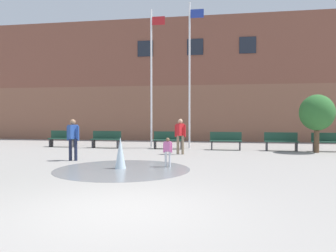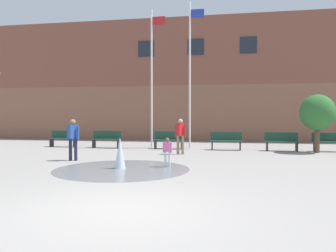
{
  "view_description": "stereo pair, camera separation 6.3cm",
  "coord_description": "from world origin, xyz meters",
  "px_view_note": "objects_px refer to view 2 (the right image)",
  "views": [
    {
      "loc": [
        1.83,
        -5.66,
        1.68
      ],
      "look_at": [
        -0.39,
        7.83,
        1.3
      ],
      "focal_mm": 35.0,
      "sensor_mm": 36.0,
      "label": 1
    },
    {
      "loc": [
        1.89,
        -5.65,
        1.68
      ],
      "look_at": [
        -0.39,
        7.83,
        1.3
      ],
      "focal_mm": 35.0,
      "sensor_mm": 36.0,
      "label": 2
    }
  ],
  "objects_px": {
    "park_bench_far_left": "(64,138)",
    "park_bench_far_right": "(330,142)",
    "park_bench_under_right_flagpole": "(282,141)",
    "park_bench_center": "(226,141)",
    "teen_by_trashcan": "(180,134)",
    "flagpole_left": "(152,74)",
    "park_bench_left_of_flagpoles": "(107,139)",
    "park_bench_under_left_flagpole": "(169,140)",
    "flagpole_right": "(190,71)",
    "street_tree_near_building": "(317,113)",
    "child_in_fountain": "(167,150)",
    "adult_near_bench": "(73,136)"
  },
  "relations": [
    {
      "from": "park_bench_far_left",
      "to": "park_bench_far_right",
      "type": "height_order",
      "value": "same"
    },
    {
      "from": "park_bench_under_right_flagpole",
      "to": "park_bench_center",
      "type": "bearing_deg",
      "value": 179.35
    },
    {
      "from": "park_bench_center",
      "to": "park_bench_far_right",
      "type": "relative_size",
      "value": 1.0
    },
    {
      "from": "park_bench_far_left",
      "to": "park_bench_under_right_flagpole",
      "type": "bearing_deg",
      "value": -1.3
    },
    {
      "from": "teen_by_trashcan",
      "to": "flagpole_left",
      "type": "bearing_deg",
      "value": 68.7
    },
    {
      "from": "park_bench_left_of_flagpoles",
      "to": "park_bench_far_right",
      "type": "height_order",
      "value": "same"
    },
    {
      "from": "park_bench_under_left_flagpole",
      "to": "flagpole_right",
      "type": "distance_m",
      "value": 3.85
    },
    {
      "from": "teen_by_trashcan",
      "to": "street_tree_near_building",
      "type": "relative_size",
      "value": 0.58
    },
    {
      "from": "park_bench_far_right",
      "to": "street_tree_near_building",
      "type": "relative_size",
      "value": 0.59
    },
    {
      "from": "park_bench_far_right",
      "to": "flagpole_right",
      "type": "height_order",
      "value": "flagpole_right"
    },
    {
      "from": "child_in_fountain",
      "to": "teen_by_trashcan",
      "type": "distance_m",
      "value": 3.8
    },
    {
      "from": "park_bench_under_right_flagpole",
      "to": "teen_by_trashcan",
      "type": "relative_size",
      "value": 1.01
    },
    {
      "from": "park_bench_under_right_flagpole",
      "to": "street_tree_near_building",
      "type": "xyz_separation_m",
      "value": [
        1.5,
        -0.58,
        1.39
      ]
    },
    {
      "from": "park_bench_center",
      "to": "flagpole_right",
      "type": "height_order",
      "value": "flagpole_right"
    },
    {
      "from": "park_bench_center",
      "to": "adult_near_bench",
      "type": "xyz_separation_m",
      "value": [
        -5.83,
        -5.1,
        0.45
      ]
    },
    {
      "from": "adult_near_bench",
      "to": "street_tree_near_building",
      "type": "distance_m",
      "value": 11.03
    },
    {
      "from": "park_bench_under_right_flagpole",
      "to": "park_bench_far_right",
      "type": "distance_m",
      "value": 2.24
    },
    {
      "from": "flagpole_left",
      "to": "street_tree_near_building",
      "type": "relative_size",
      "value": 2.75
    },
    {
      "from": "flagpole_left",
      "to": "flagpole_right",
      "type": "bearing_deg",
      "value": -0.0
    },
    {
      "from": "street_tree_near_building",
      "to": "teen_by_trashcan",
      "type": "bearing_deg",
      "value": -164.8
    },
    {
      "from": "child_in_fountain",
      "to": "flagpole_right",
      "type": "height_order",
      "value": "flagpole_right"
    },
    {
      "from": "park_bench_under_right_flagpole",
      "to": "park_bench_far_left",
      "type": "bearing_deg",
      "value": 178.7
    },
    {
      "from": "park_bench_under_right_flagpole",
      "to": "park_bench_far_right",
      "type": "height_order",
      "value": "same"
    },
    {
      "from": "park_bench_far_left",
      "to": "park_bench_far_right",
      "type": "distance_m",
      "value": 13.92
    },
    {
      "from": "park_bench_far_left",
      "to": "adult_near_bench",
      "type": "bearing_deg",
      "value": -59.52
    },
    {
      "from": "park_bench_left_of_flagpoles",
      "to": "park_bench_center",
      "type": "xyz_separation_m",
      "value": [
        6.4,
        -0.09,
        0.0
      ]
    },
    {
      "from": "park_bench_far_left",
      "to": "adult_near_bench",
      "type": "distance_m",
      "value": 6.21
    },
    {
      "from": "park_bench_under_right_flagpole",
      "to": "adult_near_bench",
      "type": "bearing_deg",
      "value": -149.27
    },
    {
      "from": "park_bench_left_of_flagpoles",
      "to": "park_bench_under_left_flagpole",
      "type": "bearing_deg",
      "value": -0.1
    },
    {
      "from": "park_bench_far_right",
      "to": "street_tree_near_building",
      "type": "xyz_separation_m",
      "value": [
        -0.75,
        -0.61,
        1.39
      ]
    },
    {
      "from": "park_bench_left_of_flagpoles",
      "to": "child_in_fountain",
      "type": "relative_size",
      "value": 1.62
    },
    {
      "from": "child_in_fountain",
      "to": "flagpole_right",
      "type": "xyz_separation_m",
      "value": [
        0.1,
        6.7,
        3.56
      ]
    },
    {
      "from": "park_bench_under_left_flagpole",
      "to": "street_tree_near_building",
      "type": "bearing_deg",
      "value": -5.51
    },
    {
      "from": "child_in_fountain",
      "to": "flagpole_left",
      "type": "distance_m",
      "value": 7.78
    },
    {
      "from": "park_bench_center",
      "to": "flagpole_left",
      "type": "distance_m",
      "value": 5.34
    },
    {
      "from": "park_bench_under_left_flagpole",
      "to": "teen_by_trashcan",
      "type": "xyz_separation_m",
      "value": [
        0.93,
        -2.39,
        0.45
      ]
    },
    {
      "from": "child_in_fountain",
      "to": "park_bench_left_of_flagpoles",
      "type": "bearing_deg",
      "value": -43.61
    },
    {
      "from": "park_bench_center",
      "to": "adult_near_bench",
      "type": "bearing_deg",
      "value": -138.82
    },
    {
      "from": "park_bench_under_right_flagpole",
      "to": "flagpole_left",
      "type": "xyz_separation_m",
      "value": [
        -6.67,
        0.65,
        3.51
      ]
    },
    {
      "from": "teen_by_trashcan",
      "to": "flagpole_right",
      "type": "height_order",
      "value": "flagpole_right"
    },
    {
      "from": "child_in_fountain",
      "to": "flagpole_right",
      "type": "relative_size",
      "value": 0.13
    },
    {
      "from": "park_bench_under_left_flagpole",
      "to": "street_tree_near_building",
      "type": "height_order",
      "value": "street_tree_near_building"
    },
    {
      "from": "flagpole_left",
      "to": "park_bench_center",
      "type": "bearing_deg",
      "value": -8.85
    },
    {
      "from": "park_bench_far_left",
      "to": "park_bench_center",
      "type": "distance_m",
      "value": 8.98
    },
    {
      "from": "park_bench_center",
      "to": "park_bench_under_right_flagpole",
      "type": "relative_size",
      "value": 1.0
    },
    {
      "from": "park_bench_far_right",
      "to": "child_in_fountain",
      "type": "bearing_deg",
      "value": -138.71
    },
    {
      "from": "adult_near_bench",
      "to": "flagpole_left",
      "type": "height_order",
      "value": "flagpole_left"
    },
    {
      "from": "child_in_fountain",
      "to": "flagpole_left",
      "type": "xyz_separation_m",
      "value": [
        -1.99,
        6.7,
        3.41
      ]
    },
    {
      "from": "street_tree_near_building",
      "to": "flagpole_right",
      "type": "bearing_deg",
      "value": 168.57
    },
    {
      "from": "park_bench_far_left",
      "to": "park_bench_left_of_flagpoles",
      "type": "relative_size",
      "value": 1.0
    }
  ]
}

